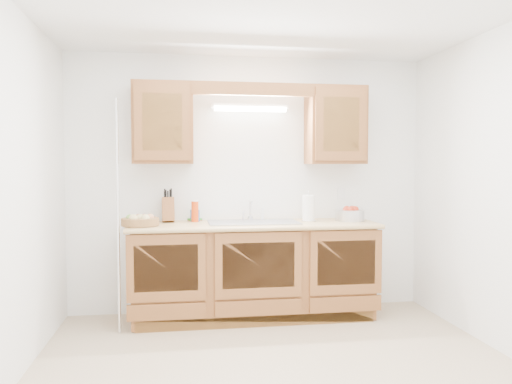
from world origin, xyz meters
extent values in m
plane|color=#C4AB8D|center=(0.00, 0.00, 0.00)|extent=(3.50, 3.50, 0.00)
plane|color=white|center=(0.00, 0.00, 2.50)|extent=(3.50, 3.50, 0.00)
cube|color=white|center=(0.00, 1.50, 1.25)|extent=(3.50, 0.02, 2.50)
cube|color=white|center=(0.00, -1.50, 1.25)|extent=(3.50, 0.02, 2.50)
cube|color=white|center=(-1.75, 0.00, 1.25)|extent=(0.02, 3.00, 2.50)
cube|color=white|center=(1.75, 0.00, 1.25)|extent=(0.02, 3.00, 2.50)
cube|color=brown|center=(0.00, 1.20, 0.44)|extent=(2.20, 0.60, 0.86)
cube|color=tan|center=(0.00, 1.19, 0.88)|extent=(2.30, 0.63, 0.04)
cube|color=brown|center=(-0.83, 1.33, 1.83)|extent=(0.55, 0.33, 0.75)
cube|color=brown|center=(0.83, 1.33, 1.83)|extent=(0.55, 0.33, 0.75)
cube|color=brown|center=(0.00, 1.19, 2.14)|extent=(2.20, 0.05, 0.12)
cylinder|color=white|center=(0.00, 1.40, 1.98)|extent=(0.70, 0.05, 0.05)
cube|color=white|center=(0.00, 1.43, 2.01)|extent=(0.76, 0.06, 0.05)
cube|color=#9E9EA3|center=(0.00, 1.21, 0.90)|extent=(0.84, 0.46, 0.01)
cube|color=#9E9EA3|center=(-0.21, 1.21, 0.82)|extent=(0.39, 0.40, 0.16)
cube|color=#9E9EA3|center=(0.21, 1.21, 0.82)|extent=(0.39, 0.40, 0.16)
cylinder|color=silver|center=(0.00, 1.41, 0.92)|extent=(0.06, 0.06, 0.04)
cylinder|color=silver|center=(0.00, 1.41, 1.00)|extent=(0.02, 0.02, 0.16)
cylinder|color=silver|center=(0.00, 1.35, 1.09)|extent=(0.02, 0.12, 0.02)
cylinder|color=white|center=(0.12, 1.41, 0.96)|extent=(0.03, 0.03, 0.12)
cylinder|color=silver|center=(-1.20, 0.94, 1.00)|extent=(0.03, 0.03, 2.00)
cube|color=white|center=(0.95, 1.49, 1.15)|extent=(0.08, 0.01, 0.12)
cylinder|color=brown|center=(-1.03, 1.10, 0.94)|extent=(0.38, 0.38, 0.06)
sphere|color=#D8C67F|center=(-1.09, 1.07, 0.97)|extent=(0.08, 0.08, 0.08)
sphere|color=#D8C67F|center=(-0.98, 1.06, 0.97)|extent=(0.08, 0.08, 0.08)
sphere|color=tan|center=(-0.95, 1.14, 0.97)|extent=(0.08, 0.08, 0.08)
sphere|color=#AD2A13|center=(-1.05, 1.16, 0.96)|extent=(0.07, 0.07, 0.07)
sphere|color=#72A53F|center=(-1.12, 1.13, 0.96)|extent=(0.07, 0.07, 0.07)
sphere|color=#D8C67F|center=(-1.03, 1.10, 0.97)|extent=(0.08, 0.08, 0.08)
sphere|color=#AD2A13|center=(-1.00, 1.19, 0.96)|extent=(0.07, 0.07, 0.07)
cube|color=brown|center=(-0.79, 1.38, 1.01)|extent=(0.13, 0.19, 0.25)
cylinder|color=black|center=(-0.82, 1.36, 1.15)|extent=(0.02, 0.04, 0.09)
cylinder|color=black|center=(-0.79, 1.36, 1.15)|extent=(0.02, 0.04, 0.09)
cylinder|color=black|center=(-0.76, 1.36, 1.15)|extent=(0.02, 0.04, 0.09)
cylinder|color=black|center=(-0.81, 1.40, 1.16)|extent=(0.02, 0.04, 0.09)
cylinder|color=black|center=(-0.77, 1.40, 1.16)|extent=(0.02, 0.04, 0.09)
cylinder|color=black|center=(-0.82, 1.44, 1.17)|extent=(0.02, 0.04, 0.09)
cylinder|color=black|center=(-0.76, 1.44, 1.17)|extent=(0.02, 0.04, 0.09)
cylinder|color=red|center=(-0.54, 1.35, 1.00)|extent=(0.08, 0.08, 0.20)
cylinder|color=white|center=(-0.54, 1.35, 1.10)|extent=(0.07, 0.07, 0.01)
imported|color=blue|center=(-0.54, 1.39, 0.98)|extent=(0.09, 0.09, 0.17)
cube|color=#CC333F|center=(-0.54, 1.44, 0.90)|extent=(0.14, 0.12, 0.01)
cube|color=green|center=(-0.54, 1.44, 0.91)|extent=(0.14, 0.12, 0.02)
cylinder|color=silver|center=(0.54, 1.24, 0.91)|extent=(0.14, 0.14, 0.01)
cylinder|color=silver|center=(0.54, 1.24, 1.04)|extent=(0.02, 0.02, 0.29)
cylinder|color=white|center=(0.54, 1.24, 1.03)|extent=(0.12, 0.12, 0.24)
sphere|color=silver|center=(0.54, 1.24, 1.19)|extent=(0.02, 0.02, 0.02)
cylinder|color=silver|center=(0.95, 1.21, 0.95)|extent=(0.30, 0.30, 0.11)
sphere|color=#AD2A13|center=(0.91, 1.21, 1.01)|extent=(0.08, 0.08, 0.08)
sphere|color=#AD2A13|center=(0.98, 1.24, 1.01)|extent=(0.08, 0.08, 0.08)
sphere|color=#AD2A13|center=(0.95, 1.18, 1.01)|extent=(0.08, 0.08, 0.08)
sphere|color=#AD2A13|center=(0.99, 1.19, 1.01)|extent=(0.08, 0.08, 0.08)
camera|label=1|loc=(-0.67, -3.40, 1.43)|focal=35.00mm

